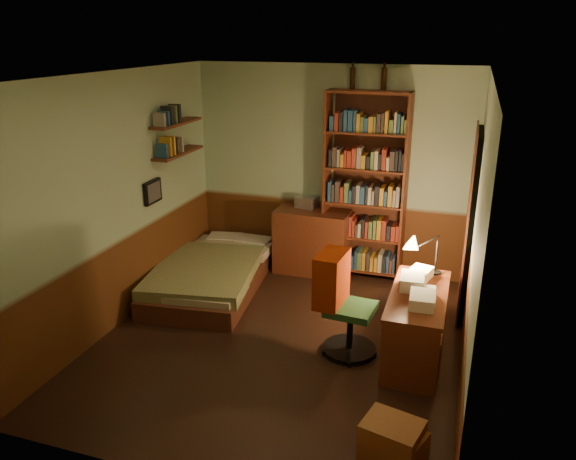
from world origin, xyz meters
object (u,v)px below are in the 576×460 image
(desk, at_px, (416,325))
(cardboard_box_b, at_px, (403,446))
(dresser, at_px, (312,241))
(office_chair, at_px, (351,305))
(mini_stereo, at_px, (307,202))
(bed, at_px, (212,264))
(bookshelf, at_px, (365,188))
(desk_lamp, at_px, (437,248))
(cardboard_box_a, at_px, (392,441))

(desk, distance_m, cardboard_box_b, 1.45)
(dresser, height_order, office_chair, office_chair)
(cardboard_box_b, bearing_deg, mini_stereo, 117.63)
(bed, xyz_separation_m, cardboard_box_b, (2.58, -2.24, -0.19))
(dresser, xyz_separation_m, office_chair, (0.88, -1.77, 0.10))
(bookshelf, distance_m, cardboard_box_b, 3.45)
(mini_stereo, bearing_deg, office_chair, -50.40)
(mini_stereo, height_order, cardboard_box_b, mini_stereo)
(dresser, xyz_separation_m, mini_stereo, (-0.12, 0.12, 0.48))
(desk, xyz_separation_m, cardboard_box_b, (0.07, -1.43, -0.22))
(bed, xyz_separation_m, bookshelf, (1.66, 0.92, 0.85))
(mini_stereo, distance_m, office_chair, 2.18)
(bed, distance_m, office_chair, 2.13)
(bookshelf, distance_m, office_chair, 1.98)
(desk_lamp, bearing_deg, bookshelf, 126.02)
(bed, relative_size, cardboard_box_a, 4.95)
(cardboard_box_a, bearing_deg, cardboard_box_b, 18.74)
(cardboard_box_b, bearing_deg, office_chair, 117.54)
(dresser, relative_size, bookshelf, 0.40)
(bookshelf, xyz_separation_m, desk_lamp, (0.96, -1.20, -0.23))
(dresser, relative_size, cardboard_box_a, 2.26)
(dresser, xyz_separation_m, cardboard_box_a, (1.48, -3.10, -0.26))
(bookshelf, xyz_separation_m, cardboard_box_a, (0.84, -3.18, -1.00))
(mini_stereo, xyz_separation_m, cardboard_box_a, (1.59, -3.22, -0.74))
(dresser, distance_m, mini_stereo, 0.51)
(mini_stereo, relative_size, desk, 0.21)
(mini_stereo, xyz_separation_m, desk_lamp, (1.71, -1.24, 0.04))
(desk_lamp, relative_size, cardboard_box_b, 1.72)
(desk_lamp, height_order, cardboard_box_a, desk_lamp)
(bed, height_order, cardboard_box_b, bed)
(bookshelf, relative_size, office_chair, 2.27)
(mini_stereo, height_order, bookshelf, bookshelf)
(mini_stereo, height_order, cardboard_box_a, mini_stereo)
(desk, distance_m, cardboard_box_a, 1.47)
(bed, distance_m, dresser, 1.32)
(mini_stereo, distance_m, bookshelf, 0.80)
(bookshelf, height_order, cardboard_box_b, bookshelf)
(bed, height_order, desk_lamp, desk_lamp)
(bookshelf, xyz_separation_m, office_chair, (0.25, -1.86, -0.65))
(mini_stereo, xyz_separation_m, desk, (1.60, -1.76, -0.56))
(office_chair, height_order, cardboard_box_b, office_chair)
(desk, bearing_deg, dresser, 132.41)
(mini_stereo, height_order, office_chair, office_chair)
(cardboard_box_b, bearing_deg, bed, 139.02)
(office_chair, bearing_deg, cardboard_box_a, -60.71)
(bed, relative_size, desk_lamp, 3.80)
(desk, distance_m, desk_lamp, 0.80)
(bookshelf, bearing_deg, desk_lamp, -49.44)
(bed, bearing_deg, cardboard_box_b, -47.39)
(dresser, distance_m, desk_lamp, 2.01)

